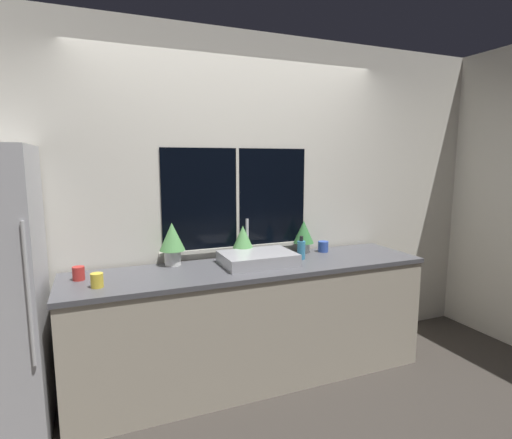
{
  "coord_description": "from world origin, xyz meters",
  "views": [
    {
      "loc": [
        -1.09,
        -2.4,
        1.69
      ],
      "look_at": [
        0.02,
        0.31,
        1.25
      ],
      "focal_mm": 28.0,
      "sensor_mm": 36.0,
      "label": 1
    }
  ],
  "objects": [
    {
      "name": "potted_plant_center",
      "position": [
        0.01,
        0.56,
        1.06
      ],
      "size": [
        0.16,
        0.16,
        0.27
      ],
      "color": "white",
      "rests_on": "counter"
    },
    {
      "name": "mug_blue",
      "position": [
        0.73,
        0.5,
        0.95
      ],
      "size": [
        0.09,
        0.09,
        0.09
      ],
      "color": "#3351AD",
      "rests_on": "counter"
    },
    {
      "name": "sink",
      "position": [
        0.05,
        0.34,
        0.95
      ],
      "size": [
        0.55,
        0.44,
        0.32
      ],
      "color": "#ADADB2",
      "rests_on": "counter"
    },
    {
      "name": "counter",
      "position": [
        0.0,
        0.31,
        0.45
      ],
      "size": [
        2.72,
        0.65,
        0.9
      ],
      "color": "#B2A893",
      "rests_on": "ground_plane"
    },
    {
      "name": "potted_plant_right",
      "position": [
        0.57,
        0.56,
        1.06
      ],
      "size": [
        0.17,
        0.17,
        0.27
      ],
      "color": "white",
      "rests_on": "counter"
    },
    {
      "name": "mug_red",
      "position": [
        -1.21,
        0.41,
        0.95
      ],
      "size": [
        0.08,
        0.08,
        0.09
      ],
      "color": "#B72D28",
      "rests_on": "counter"
    },
    {
      "name": "wall_back",
      "position": [
        0.0,
        0.7,
        1.35
      ],
      "size": [
        8.0,
        0.09,
        2.7
      ],
      "color": "silver",
      "rests_on": "ground_plane"
    },
    {
      "name": "wall_right",
      "position": [
        2.43,
        1.5,
        1.35
      ],
      "size": [
        0.06,
        7.0,
        2.7
      ],
      "color": "silver",
      "rests_on": "ground_plane"
    },
    {
      "name": "potted_plant_left",
      "position": [
        -0.56,
        0.56,
        1.09
      ],
      "size": [
        0.19,
        0.19,
        0.33
      ],
      "color": "white",
      "rests_on": "counter"
    },
    {
      "name": "mug_yellow",
      "position": [
        -1.1,
        0.2,
        0.95
      ],
      "size": [
        0.08,
        0.08,
        0.09
      ],
      "color": "gold",
      "rests_on": "counter"
    },
    {
      "name": "soap_bottle",
      "position": [
        0.43,
        0.35,
        0.98
      ],
      "size": [
        0.07,
        0.07,
        0.19
      ],
      "color": "teal",
      "rests_on": "counter"
    },
    {
      "name": "ground_plane",
      "position": [
        0.0,
        0.0,
        0.0
      ],
      "size": [
        14.0,
        14.0,
        0.0
      ],
      "primitive_type": "plane",
      "color": "#38332D"
    }
  ]
}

